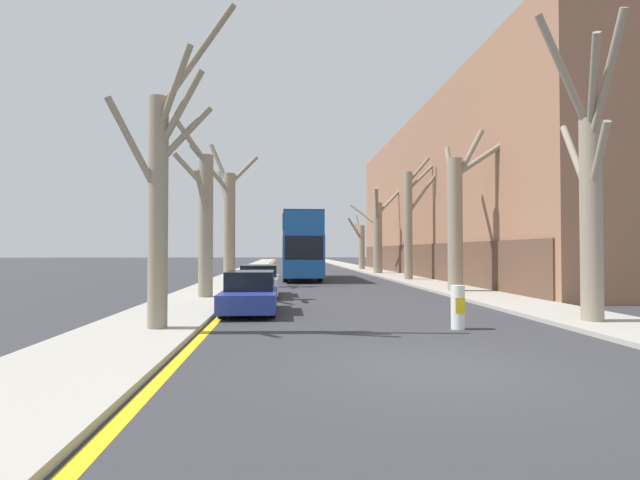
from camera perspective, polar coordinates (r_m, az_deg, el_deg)
The scene contains 17 objects.
ground_plane at distance 8.99m, azimuth 12.91°, elevation -14.16°, with size 300.00×300.00×0.00m, color #333338.
sidewalk_left at distance 58.51m, azimuth -7.71°, elevation -3.17°, with size 2.92×120.00×0.12m, color #A39E93.
sidewalk_right at distance 59.05m, azimuth 4.27°, elevation -3.16°, with size 2.92×120.00×0.12m, color #A39E93.
building_facade_right at distance 42.03m, azimuth 17.00°, elevation 4.64°, with size 10.08×42.82×12.62m.
kerb_line_stripe at distance 58.44m, azimuth -6.10°, elevation -3.23°, with size 0.24×120.00×0.01m, color yellow.
street_tree_left_0 at distance 12.92m, azimuth -17.68°, elevation 5.22°, with size 3.07×1.10×8.10m.
street_tree_left_1 at distance 21.10m, azimuth -13.07°, elevation 2.22°, with size 1.59×2.28×7.29m.
street_tree_left_2 at distance 28.40m, azimuth -10.44°, elevation 2.25°, with size 3.69×2.69×8.10m.
street_tree_right_0 at distance 15.44m, azimuth 28.47°, elevation 4.60°, with size 2.42×4.28×8.34m.
street_tree_right_1 at distance 24.74m, azimuth 15.39°, elevation 2.66°, with size 3.13×2.52×7.84m.
street_tree_right_2 at distance 34.18m, azimuth 10.22°, elevation 2.16°, with size 2.43×1.07×8.29m.
street_tree_right_3 at distance 43.43m, azimuth 6.61°, elevation 0.81°, with size 4.81×4.79×7.84m.
street_tree_right_4 at distance 52.90m, azimuth 4.70°, elevation -0.52°, with size 1.94×2.36×5.92m.
double_decker_bus at distance 35.46m, azimuth -2.19°, elevation -0.34°, with size 2.61×10.67×4.58m.
parked_car_0 at distance 16.49m, azimuth -8.00°, elevation -6.03°, with size 1.72×4.19×1.35m.
parked_car_1 at distance 22.41m, azimuth -6.99°, elevation -4.70°, with size 1.74×4.31×1.39m.
traffic_bollard at distance 13.42m, azimuth 15.48°, elevation -7.40°, with size 0.36×0.37×1.13m.
Camera 1 is at (-2.57, -8.37, 2.01)m, focal length 28.00 mm.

